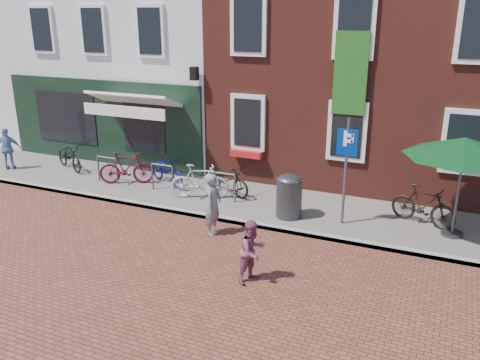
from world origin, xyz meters
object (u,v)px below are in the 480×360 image
at_px(bicycle_2, 167,170).
at_px(bicycle_4, 227,179).
at_px(parking_sign, 346,158).
at_px(cafe_person, 8,149).
at_px(bicycle_5, 423,205).
at_px(bicycle_3, 200,181).
at_px(boy, 252,251).
at_px(bicycle_0, 69,156).
at_px(woman, 213,204).
at_px(bicycle_1, 126,168).
at_px(litter_bin, 289,194).
at_px(parasol, 465,144).

relative_size(bicycle_2, bicycle_4, 1.00).
height_order(parking_sign, cafe_person, parking_sign).
bearing_deg(bicycle_5, bicycle_2, 108.75).
bearing_deg(bicycle_3, boy, -160.79).
bearing_deg(bicycle_0, bicycle_3, -72.03).
xyz_separation_m(bicycle_0, bicycle_3, (5.33, -0.67, 0.05)).
height_order(bicycle_0, bicycle_2, same).
bearing_deg(boy, bicycle_0, 86.03).
bearing_deg(woman, bicycle_3, 34.45).
bearing_deg(cafe_person, bicycle_2, 153.79).
bearing_deg(bicycle_2, boy, -106.07).
relative_size(woman, bicycle_5, 0.92).
xyz_separation_m(boy, bicycle_3, (-3.07, 3.54, -0.05)).
bearing_deg(parking_sign, woman, -149.45).
relative_size(cafe_person, bicycle_4, 0.82).
distance_m(cafe_person, bicycle_2, 5.80).
bearing_deg(bicycle_1, parking_sign, -118.99).
distance_m(boy, bicycle_4, 4.84).
bearing_deg(bicycle_4, bicycle_2, 109.38).
height_order(litter_bin, parasol, parasol).
bearing_deg(bicycle_0, boy, -91.47).
bearing_deg(bicycle_2, bicycle_5, -64.08).
xyz_separation_m(parking_sign, cafe_person, (-11.36, 0.05, -1.01)).
height_order(bicycle_0, bicycle_5, bicycle_5).
bearing_deg(bicycle_4, bicycle_1, 118.13).
height_order(parasol, bicycle_2, parasol).
distance_m(litter_bin, bicycle_3, 2.78).
relative_size(cafe_person, bicycle_3, 0.85).
bearing_deg(bicycle_3, bicycle_0, 61.12).
distance_m(bicycle_0, bicycle_4, 5.91).
relative_size(litter_bin, bicycle_2, 0.71).
height_order(bicycle_2, bicycle_3, bicycle_3).
height_order(woman, cafe_person, woman).
xyz_separation_m(parking_sign, bicycle_5, (1.84, 0.75, -1.22)).
bearing_deg(parking_sign, bicycle_0, 174.87).
distance_m(parasol, bicycle_1, 9.54).
xyz_separation_m(boy, cafe_person, (-10.29, 3.41, 0.16)).
height_order(parasol, bicycle_1, parasol).
distance_m(woman, bicycle_0, 7.13).
xyz_separation_m(parking_sign, boy, (-1.07, -3.36, -1.17)).
xyz_separation_m(parasol, boy, (-3.63, -3.71, -1.70)).
distance_m(cafe_person, bicycle_5, 13.23).
distance_m(cafe_person, bicycle_3, 7.23).
bearing_deg(woman, bicycle_1, 61.26).
xyz_separation_m(boy, bicycle_1, (-5.74, 3.74, -0.05)).
height_order(boy, bicycle_4, boy).
distance_m(parking_sign, bicycle_2, 5.83).
bearing_deg(bicycle_1, boy, -148.88).
height_order(litter_bin, cafe_person, cafe_person).
bearing_deg(litter_bin, bicycle_2, 167.13).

